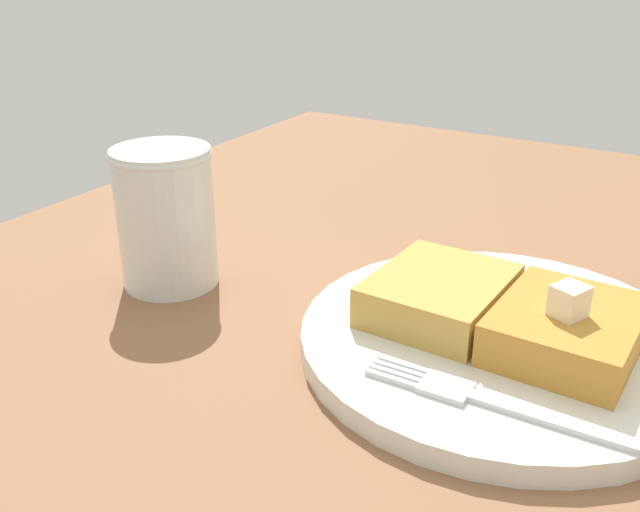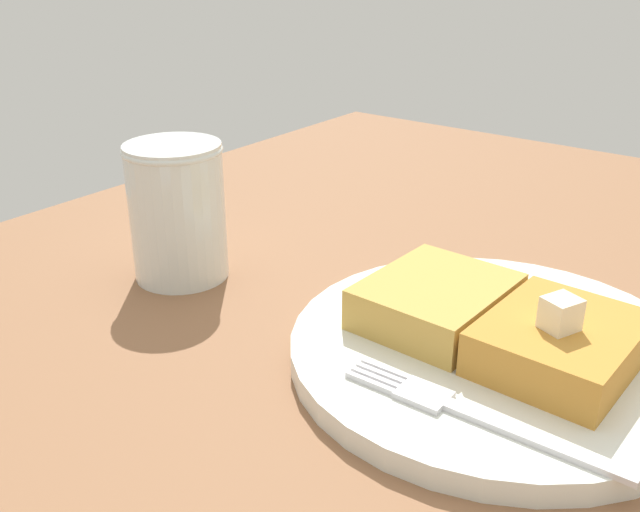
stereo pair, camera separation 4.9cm
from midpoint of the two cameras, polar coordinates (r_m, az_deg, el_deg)
name	(u,v)px [view 2 (the right image)]	position (r cm, az deg, el deg)	size (l,w,h in cm)	color
table_surface	(564,382)	(49.02, 21.77, -9.40)	(103.42, 103.42, 1.96)	brown
plate	(494,350)	(47.25, 16.70, -7.30)	(25.79, 25.79, 1.49)	silver
toast_slice_left	(565,345)	(45.12, 22.06, -6.73)	(8.10, 9.79, 2.80)	#BF8232
toast_slice_middle	(436,301)	(47.78, 12.23, -3.63)	(8.10, 9.79, 2.80)	gold
butter_pat_primary	(558,313)	(43.43, 21.62, -4.32)	(1.92, 1.73, 1.92)	#F7EACB
fork	(463,410)	(39.99, 14.91, -11.97)	(16.01, 2.22, 0.36)	silver
syrup_jar	(178,214)	(55.63, -8.84, 3.27)	(7.55, 7.55, 10.73)	#491A07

